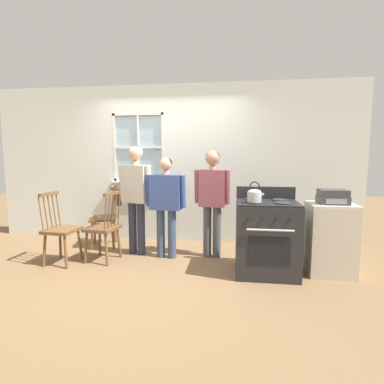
% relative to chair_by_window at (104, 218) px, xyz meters
% --- Properties ---
extents(ground_plane, '(16.00, 16.00, 0.00)m').
position_rel_chair_by_window_xyz_m(ground_plane, '(1.02, -0.87, -0.47)').
color(ground_plane, brown).
extents(wall_back, '(6.40, 0.16, 2.70)m').
position_rel_chair_by_window_xyz_m(wall_back, '(1.04, 0.53, 0.87)').
color(wall_back, silver).
rests_on(wall_back, ground_plane).
extents(chair_by_window, '(0.51, 0.52, 1.00)m').
position_rel_chair_by_window_xyz_m(chair_by_window, '(0.00, 0.00, 0.00)').
color(chair_by_window, brown).
rests_on(chair_by_window, ground_plane).
extents(chair_near_wall, '(0.43, 0.44, 1.00)m').
position_rel_chair_by_window_xyz_m(chair_near_wall, '(-0.27, -0.84, 0.00)').
color(chair_near_wall, brown).
rests_on(chair_near_wall, ground_plane).
extents(chair_center_cluster, '(0.45, 0.47, 1.00)m').
position_rel_chair_by_window_xyz_m(chair_center_cluster, '(0.29, -0.67, 0.00)').
color(chair_center_cluster, brown).
rests_on(chair_center_cluster, ground_plane).
extents(person_elderly_left, '(0.56, 0.31, 1.63)m').
position_rel_chair_by_window_xyz_m(person_elderly_left, '(0.65, -0.30, 0.52)').
color(person_elderly_left, '#2D3347').
rests_on(person_elderly_left, ground_plane).
extents(person_teen_center, '(0.61, 0.25, 1.46)m').
position_rel_chair_by_window_xyz_m(person_teen_center, '(1.14, -0.41, 0.41)').
color(person_teen_center, '#384766').
rests_on(person_teen_center, ground_plane).
extents(person_adult_right, '(0.53, 0.25, 1.56)m').
position_rel_chair_by_window_xyz_m(person_adult_right, '(1.80, -0.28, 0.48)').
color(person_adult_right, '#4C4C51').
rests_on(person_adult_right, ground_plane).
extents(stove, '(0.76, 0.68, 1.08)m').
position_rel_chair_by_window_xyz_m(stove, '(2.53, -0.83, 0.01)').
color(stove, '#232326').
rests_on(stove, ground_plane).
extents(kettle, '(0.21, 0.17, 0.25)m').
position_rel_chair_by_window_xyz_m(kettle, '(2.35, -0.96, 0.56)').
color(kettle, '#B7B7BC').
rests_on(kettle, stove).
extents(potted_plant, '(0.14, 0.14, 0.24)m').
position_rel_chair_by_window_xyz_m(potted_plant, '(0.45, 0.44, 0.65)').
color(potted_plant, '#42474C').
rests_on(potted_plant, wall_back).
extents(handbag, '(0.23, 0.24, 0.31)m').
position_rel_chair_by_window_xyz_m(handbag, '(0.22, 0.07, 0.36)').
color(handbag, black).
rests_on(handbag, chair_by_window).
extents(side_counter, '(0.55, 0.50, 0.90)m').
position_rel_chair_by_window_xyz_m(side_counter, '(3.32, -0.71, -0.02)').
color(side_counter, beige).
rests_on(side_counter, ground_plane).
extents(stereo, '(0.34, 0.29, 0.18)m').
position_rel_chair_by_window_xyz_m(stereo, '(3.32, -0.73, 0.52)').
color(stereo, '#38383A').
rests_on(stereo, side_counter).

